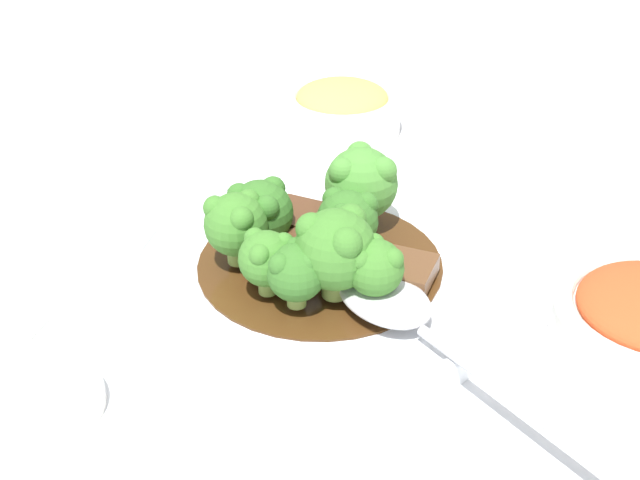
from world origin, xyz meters
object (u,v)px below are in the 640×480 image
(broccoli_floret_3, at_px, (335,248))
(side_bowl_appetizer, at_px, (342,109))
(beef_strip_0, at_px, (380,266))
(sauce_dish, at_px, (40,400))
(broccoli_floret_4, at_px, (361,182))
(broccoli_floret_0, at_px, (236,223))
(broccoli_floret_6, at_px, (260,211))
(broccoli_floret_2, at_px, (347,220))
(main_plate, at_px, (320,269))
(broccoli_floret_1, at_px, (375,267))
(broccoli_floret_7, at_px, (296,271))
(serving_spoon, at_px, (399,309))
(beef_strip_2, at_px, (298,252))
(beef_strip_1, at_px, (315,224))
(broccoli_floret_5, at_px, (267,258))

(broccoli_floret_3, bearing_deg, side_bowl_appetizer, -84.46)
(beef_strip_0, xyz_separation_m, sauce_dish, (0.18, 0.13, -0.02))
(broccoli_floret_3, bearing_deg, broccoli_floret_4, -94.70)
(broccoli_floret_0, relative_size, broccoli_floret_6, 1.07)
(broccoli_floret_2, bearing_deg, beef_strip_0, 134.63)
(beef_strip_0, distance_m, broccoli_floret_6, 0.09)
(broccoli_floret_2, bearing_deg, broccoli_floret_0, 17.87)
(main_plate, bearing_deg, broccoli_floret_6, -17.50)
(broccoli_floret_6, bearing_deg, broccoli_floret_4, -149.94)
(beef_strip_0, relative_size, broccoli_floret_3, 1.30)
(broccoli_floret_1, xyz_separation_m, broccoli_floret_2, (0.02, -0.06, -0.00))
(main_plate, height_order, broccoli_floret_7, broccoli_floret_7)
(serving_spoon, bearing_deg, beef_strip_2, -36.80)
(broccoli_floret_4, relative_size, broccoli_floret_7, 1.33)
(broccoli_floret_3, bearing_deg, sauce_dish, 34.25)
(main_plate, distance_m, serving_spoon, 0.08)
(beef_strip_2, bearing_deg, side_bowl_appetizer, -90.59)
(beef_strip_0, bearing_deg, beef_strip_2, -7.82)
(beef_strip_1, bearing_deg, broccoli_floret_1, 121.41)
(broccoli_floret_5, bearing_deg, broccoli_floret_7, 151.98)
(broccoli_floret_3, bearing_deg, broccoli_floret_7, 31.46)
(broccoli_floret_0, bearing_deg, broccoli_floret_2, -162.13)
(broccoli_floret_5, xyz_separation_m, broccoli_floret_6, (0.01, -0.06, -0.00))
(broccoli_floret_2, bearing_deg, sauce_dish, 45.02)
(broccoli_floret_0, distance_m, serving_spoon, 0.12)
(broccoli_floret_2, bearing_deg, side_bowl_appetizer, -82.71)
(sauce_dish, bearing_deg, side_bowl_appetizer, -108.65)
(broccoli_floret_3, bearing_deg, beef_strip_1, -72.53)
(broccoli_floret_2, distance_m, sauce_dish, 0.23)
(broccoli_floret_6, distance_m, sauce_dish, 0.19)
(broccoli_floret_2, relative_size, broccoli_floret_5, 1.03)
(broccoli_floret_3, relative_size, side_bowl_appetizer, 0.57)
(broccoli_floret_4, bearing_deg, side_bowl_appetizer, -79.50)
(broccoli_floret_4, bearing_deg, broccoli_floret_7, 74.02)
(side_bowl_appetizer, bearing_deg, serving_spoon, 103.11)
(broccoli_floret_3, bearing_deg, broccoli_floret_0, -22.57)
(broccoli_floret_5, bearing_deg, sauce_dish, 42.46)
(beef_strip_0, distance_m, side_bowl_appetizer, 0.26)
(broccoli_floret_5, xyz_separation_m, serving_spoon, (-0.09, 0.02, -0.02))
(broccoli_floret_6, bearing_deg, broccoli_floret_2, 178.53)
(main_plate, distance_m, broccoli_floret_7, 0.06)
(broccoli_floret_6, xyz_separation_m, sauce_dish, (0.10, 0.16, -0.04))
(broccoli_floret_0, xyz_separation_m, sauce_dish, (0.09, 0.14, -0.04))
(broccoli_floret_2, distance_m, broccoli_floret_6, 0.06)
(broccoli_floret_0, distance_m, broccoli_floret_5, 0.04)
(main_plate, bearing_deg, broccoli_floret_1, 130.78)
(beef_strip_1, bearing_deg, broccoli_floret_3, 107.47)
(broccoli_floret_1, relative_size, side_bowl_appetizer, 0.44)
(broccoli_floret_6, xyz_separation_m, side_bowl_appetizer, (-0.03, -0.22, -0.02))
(beef_strip_2, bearing_deg, broccoli_floret_2, -151.29)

